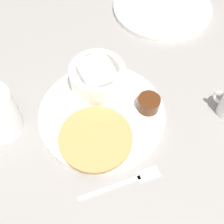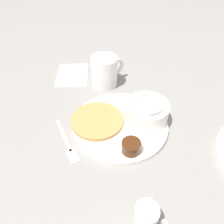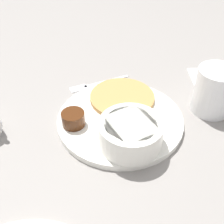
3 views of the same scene
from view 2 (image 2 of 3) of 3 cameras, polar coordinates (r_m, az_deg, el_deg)
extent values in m
plane|color=gray|center=(0.56, 2.08, -3.64)|extent=(4.00, 4.00, 0.00)
cylinder|color=white|center=(0.56, 2.09, -3.22)|extent=(0.24, 0.24, 0.01)
cylinder|color=#B78447|center=(0.56, -3.85, -2.17)|extent=(0.13, 0.13, 0.01)
cylinder|color=white|center=(0.56, 9.05, 0.15)|extent=(0.11, 0.11, 0.05)
cylinder|color=white|center=(0.54, 9.27, 1.63)|extent=(0.09, 0.09, 0.01)
cylinder|color=#47230F|center=(0.49, 5.01, -8.99)|extent=(0.04, 0.04, 0.03)
cylinder|color=white|center=(0.56, 11.16, -1.46)|extent=(0.04, 0.04, 0.02)
sphere|color=white|center=(0.55, 11.38, -0.31)|extent=(0.02, 0.02, 0.02)
cylinder|color=white|center=(0.68, -2.01, 10.53)|extent=(0.08, 0.08, 0.09)
torus|color=white|center=(0.70, 0.95, 11.73)|extent=(0.04, 0.06, 0.06)
cylinder|color=white|center=(0.41, 8.39, -25.79)|extent=(0.04, 0.04, 0.06)
torus|color=white|center=(0.41, 9.59, -23.05)|extent=(0.03, 0.02, 0.03)
cone|color=white|center=(0.38, 7.73, -26.69)|extent=(0.01, 0.01, 0.01)
cube|color=silver|center=(0.55, -12.51, -5.78)|extent=(0.11, 0.04, 0.00)
cube|color=silver|center=(0.51, -10.23, -11.13)|extent=(0.04, 0.03, 0.00)
cube|color=white|center=(0.75, -10.31, 9.62)|extent=(0.14, 0.11, 0.00)
camera|label=1|loc=(0.43, -51.66, 38.75)|focal=45.00mm
camera|label=3|loc=(0.57, 54.36, 23.47)|focal=45.00mm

